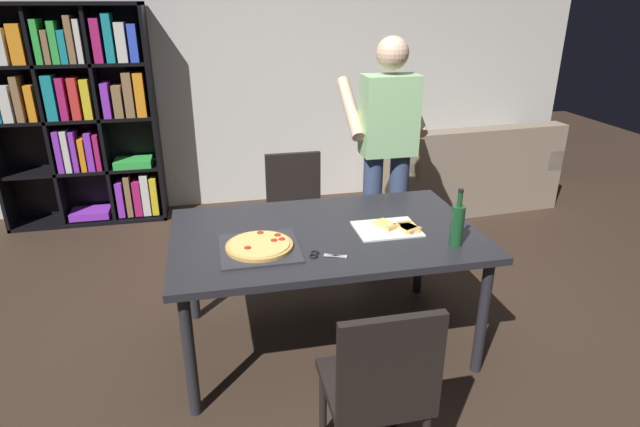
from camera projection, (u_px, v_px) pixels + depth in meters
ground_plane at (325, 341)px, 3.25m from camera, size 12.00×12.00×0.00m
back_wall at (266, 62)px, 5.06m from camera, size 6.40×0.10×2.80m
dining_table at (326, 242)px, 2.99m from camera, size 1.73×1.05×0.75m
chair_near_camera at (380, 384)px, 2.14m from camera, size 0.42×0.42×0.90m
chair_far_side at (296, 206)px, 3.96m from camera, size 0.42×0.42×0.90m
couch at (465, 176)px, 5.30m from camera, size 1.76×0.97×0.85m
bookshelf at (79, 112)px, 4.66m from camera, size 1.40×0.35×1.95m
person_serving_pizza at (387, 147)px, 3.70m from camera, size 0.55×0.54×1.75m
pepperoni_pizza_on_tray at (259, 247)px, 2.75m from camera, size 0.42×0.42×0.04m
pizza_slices_on_towel at (393, 228)px, 2.98m from camera, size 0.36×0.28×0.03m
wine_bottle at (457, 224)px, 2.76m from camera, size 0.07×0.07×0.32m
kitchen_scissors at (322, 255)px, 2.68m from camera, size 0.20×0.12×0.01m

